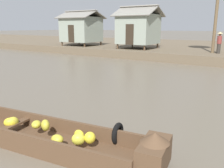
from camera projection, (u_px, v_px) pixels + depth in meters
name	position (u px, v px, depth m)	size (l,w,h in m)	color
ground_plane	(148.00, 94.00, 9.80)	(300.00, 300.00, 0.00)	#665B4C
riverbank_strip	(224.00, 50.00, 24.93)	(160.00, 20.00, 0.70)	brown
banana_boat	(45.00, 134.00, 5.55)	(5.86, 2.28, 0.85)	brown
stilt_house_left	(81.00, 29.00, 25.81)	(4.33, 3.75, 3.76)	#4C3826
stilt_house_mid_left	(138.00, 28.00, 22.14)	(3.90, 3.80, 3.95)	#4C3826
vendor_person	(219.00, 42.00, 18.17)	(0.44, 0.44, 1.66)	#332D28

